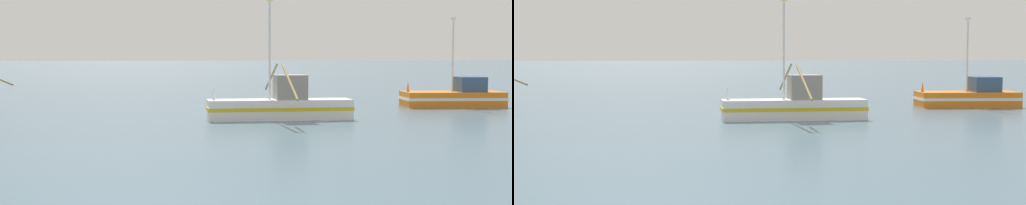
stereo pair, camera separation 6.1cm
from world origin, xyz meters
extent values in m
cube|color=white|center=(1.92, 36.57, 0.55)|extent=(7.78, 1.84, 1.10)
cube|color=gold|center=(1.92, 36.57, 0.60)|extent=(7.86, 1.86, 0.20)
cone|color=white|center=(-1.64, 36.52, 1.45)|extent=(0.20, 0.20, 0.70)
cube|color=gray|center=(2.50, 36.58, 1.76)|extent=(1.68, 1.57, 1.32)
cylinder|color=silver|center=(1.37, 36.56, 3.73)|extent=(0.12, 0.12, 5.26)
cylinder|color=#997F4C|center=(1.96, 33.66, 2.18)|extent=(0.18, 4.12, 1.67)
cylinder|color=#997F4C|center=(1.88, 39.47, 2.18)|extent=(0.18, 4.12, 1.67)
cube|color=orange|center=(14.75, 43.87, 0.51)|extent=(6.69, 2.96, 1.01)
cube|color=white|center=(14.75, 43.87, 0.56)|extent=(6.75, 2.98, 0.18)
cone|color=orange|center=(11.75, 44.06, 1.36)|extent=(0.21, 0.21, 0.70)
cube|color=#334C6B|center=(15.89, 43.80, 1.51)|extent=(1.86, 2.11, 0.99)
cylinder|color=silver|center=(14.73, 43.87, 3.36)|extent=(0.12, 0.12, 4.70)
cube|color=white|center=(14.73, 43.87, 5.84)|extent=(0.36, 0.05, 0.20)
camera|label=1|loc=(-3.94, -0.13, 3.63)|focal=48.53mm
camera|label=2|loc=(-3.88, -0.13, 3.63)|focal=48.53mm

